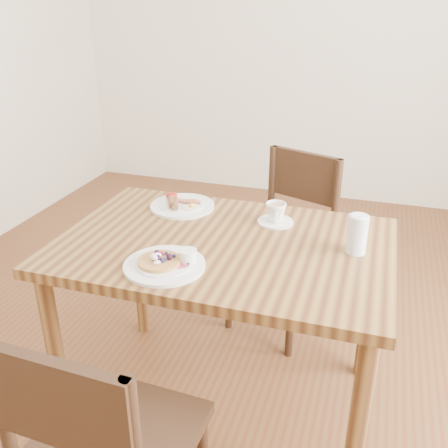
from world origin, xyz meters
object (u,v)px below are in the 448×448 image
object	(u,v)px
pancake_plate	(166,263)
teacup_saucer	(276,214)
chair_near	(103,445)
water_glass	(357,234)
breakfast_plate	(181,205)
dining_table	(224,265)
chair_far	(287,235)

from	to	relation	value
pancake_plate	teacup_saucer	distance (m)	0.52
chair_near	pancake_plate	distance (m)	0.57
teacup_saucer	water_glass	bearing A→B (deg)	-26.11
breakfast_plate	teacup_saucer	size ratio (longest dim) A/B	1.93
dining_table	teacup_saucer	size ratio (longest dim) A/B	8.57
dining_table	breakfast_plate	size ratio (longest dim) A/B	4.44
teacup_saucer	dining_table	bearing A→B (deg)	-123.27
chair_far	pancake_plate	world-z (taller)	chair_far
dining_table	water_glass	size ratio (longest dim) A/B	8.72
breakfast_plate	teacup_saucer	distance (m)	0.41
dining_table	chair_far	xyz separation A→B (m)	(0.12, 0.65, -0.16)
pancake_plate	breakfast_plate	bearing A→B (deg)	106.54
water_glass	chair_far	bearing A→B (deg)	120.18
chair_far	water_glass	bearing A→B (deg)	140.67
chair_far	pancake_plate	distance (m)	0.95
dining_table	chair_far	world-z (taller)	chair_far
dining_table	water_glass	world-z (taller)	water_glass
dining_table	water_glass	xyz separation A→B (m)	(0.46, 0.06, 0.17)
chair_near	pancake_plate	xyz separation A→B (m)	(-0.03, 0.50, 0.27)
chair_near	breakfast_plate	world-z (taller)	chair_near
teacup_saucer	chair_far	bearing A→B (deg)	93.14
breakfast_plate	chair_far	bearing A→B (deg)	45.77
dining_table	chair_near	xyz separation A→B (m)	(-0.10, -0.74, -0.16)
pancake_plate	chair_far	bearing A→B (deg)	74.54
chair_far	water_glass	distance (m)	0.75
chair_near	pancake_plate	bearing A→B (deg)	95.87
pancake_plate	water_glass	world-z (taller)	water_glass
breakfast_plate	teacup_saucer	world-z (taller)	teacup_saucer
dining_table	water_glass	distance (m)	0.49
breakfast_plate	dining_table	bearing A→B (deg)	-42.89
chair_near	breakfast_plate	bearing A→B (deg)	102.50
teacup_saucer	breakfast_plate	bearing A→B (deg)	175.39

